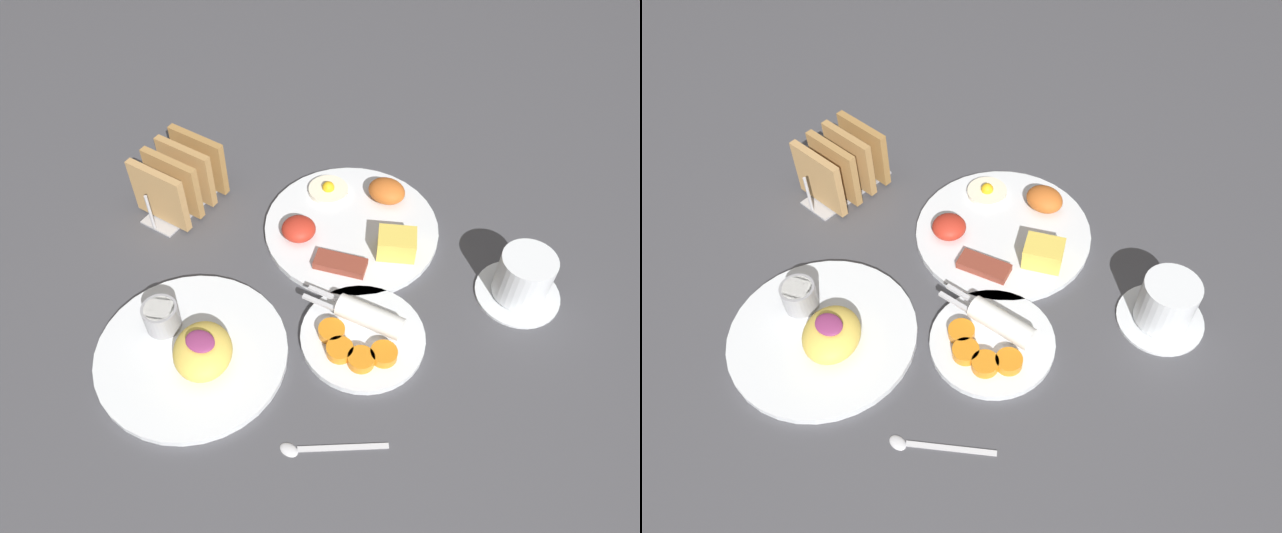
% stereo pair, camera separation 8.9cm
% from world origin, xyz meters
% --- Properties ---
extents(ground_plane, '(3.00, 3.00, 0.00)m').
position_xyz_m(ground_plane, '(0.00, 0.00, 0.00)').
color(ground_plane, '#47474C').
extents(plate_breakfast, '(0.27, 0.27, 0.05)m').
position_xyz_m(plate_breakfast, '(0.03, 0.16, 0.01)').
color(plate_breakfast, white).
rests_on(plate_breakfast, ground_plane).
extents(plate_condiments, '(0.18, 0.17, 0.04)m').
position_xyz_m(plate_condiments, '(0.14, -0.01, 0.01)').
color(plate_condiments, white).
rests_on(plate_condiments, ground_plane).
extents(plate_foreground, '(0.26, 0.26, 0.06)m').
position_xyz_m(plate_foreground, '(-0.04, -0.15, 0.01)').
color(plate_foreground, white).
rests_on(plate_foreground, ground_plane).
extents(toast_rack, '(0.10, 0.15, 0.10)m').
position_xyz_m(toast_rack, '(-0.23, 0.07, 0.05)').
color(toast_rack, '#B7B7BC').
rests_on(toast_rack, ground_plane).
extents(coffee_cup, '(0.12, 0.12, 0.08)m').
position_xyz_m(coffee_cup, '(0.29, 0.18, 0.04)').
color(coffee_cup, white).
rests_on(coffee_cup, ground_plane).
extents(teaspoon, '(0.11, 0.08, 0.01)m').
position_xyz_m(teaspoon, '(0.17, -0.17, 0.00)').
color(teaspoon, silver).
rests_on(teaspoon, ground_plane).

